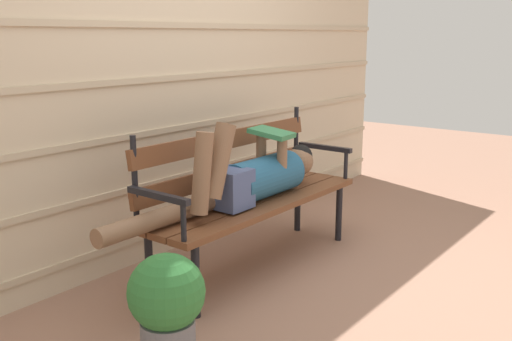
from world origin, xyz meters
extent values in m
plane|color=#936B56|center=(0.00, 0.00, 0.00)|extent=(12.00, 12.00, 0.00)
cube|color=beige|center=(0.00, 0.72, 1.14)|extent=(5.16, 0.06, 2.28)
cube|color=#C1AD8E|center=(0.00, 0.68, 0.16)|extent=(5.16, 0.02, 0.04)
cube|color=#C1AD8E|center=(0.00, 0.68, 0.49)|extent=(5.16, 0.02, 0.04)
cube|color=#C1AD8E|center=(0.00, 0.68, 0.81)|extent=(5.16, 0.02, 0.04)
cube|color=#C1AD8E|center=(0.00, 0.68, 1.14)|extent=(5.16, 0.02, 0.04)
cube|color=#C1AD8E|center=(0.00, 0.68, 1.46)|extent=(5.16, 0.02, 0.04)
cube|color=brown|center=(0.00, -0.08, 0.41)|extent=(1.64, 0.14, 0.04)
cube|color=brown|center=(0.00, 0.07, 0.41)|extent=(1.64, 0.14, 0.04)
cube|color=brown|center=(0.00, 0.22, 0.41)|extent=(1.64, 0.14, 0.04)
cube|color=brown|center=(0.00, 0.29, 0.56)|extent=(1.57, 0.05, 0.11)
cube|color=brown|center=(0.00, 0.29, 0.78)|extent=(1.57, 0.05, 0.11)
cylinder|color=black|center=(-0.75, 0.29, 0.67)|extent=(0.03, 0.03, 0.47)
cylinder|color=black|center=(0.75, 0.29, 0.67)|extent=(0.03, 0.03, 0.47)
cylinder|color=black|center=(-0.72, -0.10, 0.20)|extent=(0.04, 0.04, 0.39)
cylinder|color=black|center=(0.72, -0.10, 0.20)|extent=(0.04, 0.04, 0.39)
cylinder|color=black|center=(-0.72, 0.24, 0.20)|extent=(0.04, 0.04, 0.39)
cylinder|color=black|center=(0.72, 0.24, 0.20)|extent=(0.04, 0.04, 0.39)
cube|color=black|center=(-0.79, 0.07, 0.63)|extent=(0.04, 0.42, 0.03)
cylinder|color=black|center=(-0.79, -0.10, 0.53)|extent=(0.03, 0.03, 0.20)
cube|color=black|center=(0.79, 0.07, 0.63)|extent=(0.04, 0.42, 0.03)
cylinder|color=black|center=(0.79, -0.10, 0.53)|extent=(0.03, 0.03, 0.20)
cylinder|color=#23567A|center=(0.08, 0.07, 0.56)|extent=(0.54, 0.25, 0.25)
cube|color=#475684|center=(-0.26, 0.07, 0.56)|extent=(0.20, 0.24, 0.22)
sphere|color=brown|center=(0.47, 0.07, 0.59)|extent=(0.19, 0.19, 0.19)
sphere|color=black|center=(0.49, 0.07, 0.62)|extent=(0.16, 0.16, 0.16)
cylinder|color=brown|center=(-0.40, 0.01, 0.75)|extent=(0.24, 0.11, 0.42)
cylinder|color=brown|center=(-0.54, 0.01, 0.70)|extent=(0.15, 0.09, 0.44)
cylinder|color=brown|center=(-0.73, 0.13, 0.49)|extent=(0.79, 0.10, 0.10)
cylinder|color=brown|center=(0.16, -0.01, 0.68)|extent=(0.06, 0.06, 0.25)
cylinder|color=brown|center=(0.16, 0.15, 0.68)|extent=(0.06, 0.06, 0.25)
cube|color=#337A4C|center=(0.16, 0.07, 0.82)|extent=(0.20, 0.27, 0.06)
sphere|color=#2D7033|center=(-1.17, -0.37, 0.38)|extent=(0.32, 0.32, 0.32)
camera|label=1|loc=(-2.67, -2.00, 1.40)|focal=40.55mm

